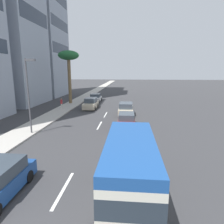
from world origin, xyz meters
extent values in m
plane|color=#38383A|center=(31.50, 0.00, 0.00)|extent=(198.00, 198.00, 0.00)
cube|color=#B2ADA3|center=(31.50, 6.90, 0.07)|extent=(162.00, 2.74, 0.15)
cube|color=silver|center=(5.17, 0.00, 0.01)|extent=(3.20, 0.16, 0.01)
cube|color=silver|center=(17.07, 0.00, 0.01)|extent=(3.20, 0.16, 0.01)
cube|color=silver|center=(22.41, 0.00, 0.01)|extent=(3.20, 0.16, 0.01)
cube|color=beige|center=(22.55, -2.75, 0.59)|extent=(4.40, 1.86, 0.83)
cube|color=#38424C|center=(22.33, -2.75, 1.35)|extent=(2.42, 1.71, 0.68)
cylinder|color=black|center=(23.92, -1.89, 0.32)|extent=(0.64, 0.22, 0.64)
cylinder|color=black|center=(23.92, -3.61, 0.32)|extent=(0.64, 0.22, 0.64)
cylinder|color=black|center=(21.19, -1.89, 0.32)|extent=(0.64, 0.22, 0.64)
cylinder|color=black|center=(21.19, -3.61, 0.32)|extent=(0.64, 0.22, 0.64)
cube|color=beige|center=(26.38, 2.83, 0.60)|extent=(4.18, 1.82, 0.84)
cube|color=#38424C|center=(26.59, 2.83, 1.36)|extent=(2.30, 1.67, 0.69)
cylinder|color=black|center=(25.09, 1.99, 0.32)|extent=(0.64, 0.22, 0.64)
cylinder|color=black|center=(25.09, 3.66, 0.32)|extent=(0.64, 0.22, 0.64)
cylinder|color=black|center=(27.68, 1.99, 0.32)|extent=(0.64, 0.22, 0.64)
cylinder|color=black|center=(27.68, 3.66, 0.32)|extent=(0.64, 0.22, 0.64)
cylinder|color=black|center=(5.66, 2.07, 0.32)|extent=(0.64, 0.22, 0.64)
cube|color=silver|center=(4.78, -3.32, 1.34)|extent=(6.32, 2.17, 2.21)
cube|color=#1E4C93|center=(4.78, -3.32, 2.65)|extent=(6.32, 2.17, 0.42)
cube|color=#28333D|center=(4.78, -3.32, 1.76)|extent=(6.34, 2.18, 0.74)
cylinder|color=black|center=(6.62, -2.29, 0.42)|extent=(0.84, 0.26, 0.84)
cylinder|color=black|center=(6.62, -4.36, 0.42)|extent=(0.84, 0.26, 0.84)
cylinder|color=black|center=(2.95, -2.29, 0.42)|extent=(0.84, 0.26, 0.84)
cylinder|color=black|center=(2.95, -4.36, 0.42)|extent=(0.84, 0.26, 0.84)
cube|color=#A51E1E|center=(16.69, -2.95, 0.55)|extent=(4.08, 1.72, 0.75)
cube|color=#38424C|center=(16.49, -2.95, 1.23)|extent=(2.24, 1.58, 0.61)
cylinder|color=black|center=(17.96, -2.16, 0.32)|extent=(0.64, 0.22, 0.64)
cylinder|color=black|center=(17.96, -3.73, 0.32)|extent=(0.64, 0.22, 0.64)
cylinder|color=black|center=(15.43, -2.16, 0.32)|extent=(0.64, 0.22, 0.64)
cylinder|color=black|center=(15.43, -3.73, 0.32)|extent=(0.64, 0.22, 0.64)
cube|color=white|center=(33.35, 3.29, 0.56)|extent=(4.41, 1.83, 0.76)
cube|color=#38424C|center=(33.57, 3.29, 1.25)|extent=(2.43, 1.68, 0.62)
cylinder|color=black|center=(31.98, 2.45, 0.32)|extent=(0.64, 0.22, 0.64)
cylinder|color=black|center=(31.98, 4.13, 0.32)|extent=(0.64, 0.22, 0.64)
cylinder|color=black|center=(34.72, 2.45, 0.32)|extent=(0.64, 0.22, 0.64)
cylinder|color=black|center=(34.72, 4.13, 0.32)|extent=(0.64, 0.22, 0.64)
cylinder|color=beige|center=(25.24, 7.13, 0.54)|extent=(0.14, 0.14, 0.77)
cylinder|color=beige|center=(25.40, 7.13, 0.54)|extent=(0.14, 0.14, 0.77)
cube|color=red|center=(25.32, 7.13, 1.23)|extent=(0.32, 0.23, 0.61)
sphere|color=#9E7251|center=(25.32, 7.13, 1.64)|extent=(0.21, 0.21, 0.21)
cylinder|color=brown|center=(30.77, 7.40, 4.04)|extent=(0.55, 0.55, 7.78)
ellipsoid|color=#236033|center=(30.77, 7.40, 8.47)|extent=(3.57, 3.57, 1.61)
cylinder|color=#4C4C51|center=(13.50, 5.92, 3.54)|extent=(0.14, 0.14, 6.79)
cube|color=#4C4C51|center=(13.50, 5.47, 6.79)|extent=(0.24, 0.90, 0.20)
cube|color=#2D3847|center=(30.04, 12.57, 14.70)|extent=(9.57, 0.08, 2.45)
cube|color=#2D3847|center=(42.21, 12.57, 10.68)|extent=(10.57, 0.08, 2.23)
cube|color=#2D3847|center=(42.21, 12.57, 16.02)|extent=(10.57, 0.08, 2.23)
camera|label=1|loc=(-3.49, -3.25, 5.87)|focal=31.56mm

